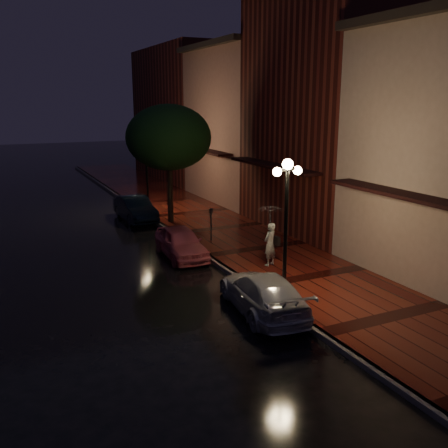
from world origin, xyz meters
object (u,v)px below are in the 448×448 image
navy_car (135,208)px  street_tree (169,140)px  pink_car (181,242)px  streetlamp_far (147,166)px  silver_car (263,293)px  parking_meter (211,221)px  streetlamp_near (286,221)px  woman_with_umbrella (270,226)px

navy_car → street_tree: bearing=-50.8°
pink_car → streetlamp_far: bearing=84.5°
streetlamp_far → street_tree: 3.44m
silver_car → parking_meter: bearing=-94.8°
streetlamp_near → parking_meter: size_ratio=3.01×
silver_car → woman_with_umbrella: bearing=-116.1°
streetlamp_far → silver_car: size_ratio=1.05×
street_tree → streetlamp_far: bearing=94.9°
streetlamp_far → streetlamp_near: bearing=-90.0°
woman_with_umbrella → parking_meter: (-0.58, 4.01, -0.62)m
streetlamp_far → woman_with_umbrella: size_ratio=1.91×
pink_car → navy_car: size_ratio=0.93×
street_tree → navy_car: (-1.38, 1.61, -3.61)m
street_tree → pink_car: bearing=-105.6°
navy_car → parking_meter: size_ratio=2.69×
street_tree → silver_car: (-1.21, -11.33, -3.65)m
street_tree → silver_car: street_tree is taller
street_tree → parking_meter: 5.21m
street_tree → woman_with_umbrella: size_ratio=2.57×
navy_car → woman_with_umbrella: (2.35, -9.68, 1.01)m
street_tree → navy_car: 4.19m
street_tree → woman_with_umbrella: 8.54m
navy_car → woman_with_umbrella: bearing=-77.8°
pink_car → silver_car: pink_car is taller
streetlamp_near → pink_car: streetlamp_near is taller
silver_car → woman_with_umbrella: (2.18, 3.26, 1.05)m
silver_car → streetlamp_near: bearing=-152.5°
pink_car → woman_with_umbrella: bearing=-45.5°
street_tree → pink_car: (-1.49, -5.32, -3.63)m
street_tree → navy_car: size_ratio=1.50×
parking_meter → streetlamp_far: bearing=102.0°
streetlamp_far → parking_meter: bearing=-84.8°
streetlamp_far → parking_meter: 7.28m
parking_meter → street_tree: bearing=102.3°
streetlamp_near → street_tree: street_tree is taller
woman_with_umbrella → parking_meter: woman_with_umbrella is taller
streetlamp_far → woman_with_umbrella: (1.23, -11.08, -0.96)m
streetlamp_near → parking_meter: streetlamp_near is taller
pink_car → woman_with_umbrella: size_ratio=1.59×
street_tree → streetlamp_near: bearing=-91.3°
streetlamp_near → parking_meter: bearing=84.6°
streetlamp_far → street_tree: (0.26, -3.01, 1.64)m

